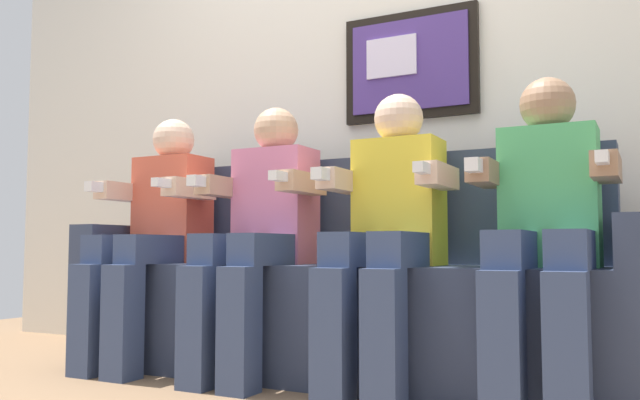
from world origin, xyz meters
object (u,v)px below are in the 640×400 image
object	(u,v)px
couch	(340,298)
person_rightmost	(545,220)
person_right_center	(388,223)
person_left_center	(260,226)
person_leftmost	(154,227)

from	to	relation	value
couch	person_rightmost	distance (m)	0.89
couch	person_right_center	bearing A→B (deg)	-31.49
person_left_center	person_leftmost	bearing A→B (deg)	180.00
person_leftmost	person_left_center	world-z (taller)	same
couch	person_left_center	xyz separation A→B (m)	(-0.28, -0.17, 0.29)
person_leftmost	person_left_center	distance (m)	0.55
couch	person_rightmost	xyz separation A→B (m)	(0.83, -0.17, 0.29)
person_leftmost	person_left_center	bearing A→B (deg)	0.00
person_left_center	person_right_center	xyz separation A→B (m)	(0.55, 0.00, 0.00)
person_left_center	person_rightmost	xyz separation A→B (m)	(1.10, 0.00, 0.00)
person_right_center	person_rightmost	size ratio (longest dim) A/B	1.00
person_right_center	person_rightmost	xyz separation A→B (m)	(0.55, 0.00, 0.00)
person_right_center	person_rightmost	bearing A→B (deg)	0.00
couch	person_leftmost	bearing A→B (deg)	-168.46
person_left_center	person_right_center	bearing A→B (deg)	0.00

